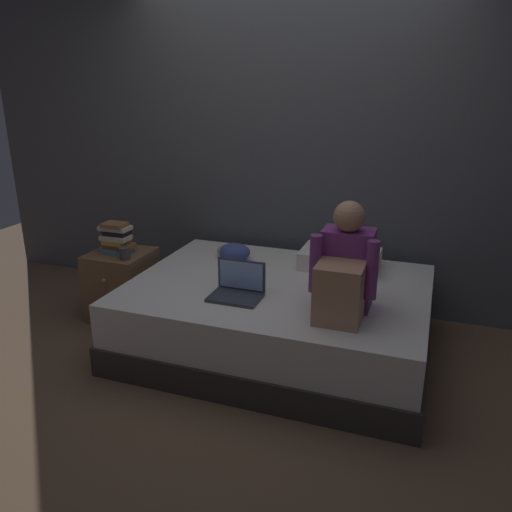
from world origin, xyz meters
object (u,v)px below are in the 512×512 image
at_px(bed, 278,317).
at_px(pillow, 340,259).
at_px(laptop, 238,288).
at_px(mug, 125,253).
at_px(book_stack, 117,238).
at_px(clothes_pile, 233,252).
at_px(person_sitting, 344,272).
at_px(nightstand, 122,285).

distance_m(bed, pillow, 0.64).
height_order(laptop, mug, laptop).
relative_size(book_stack, clothes_pile, 0.87).
bearing_deg(pillow, person_sitting, -77.98).
distance_m(nightstand, clothes_pile, 0.91).
relative_size(nightstand, book_stack, 2.22).
relative_size(nightstand, mug, 5.94).
xyz_separation_m(nightstand, pillow, (1.63, 0.37, 0.28)).
height_order(bed, book_stack, book_stack).
xyz_separation_m(nightstand, mug, (0.13, -0.12, 0.31)).
height_order(person_sitting, book_stack, person_sitting).
xyz_separation_m(bed, person_sitting, (0.49, -0.30, 0.50)).
height_order(nightstand, clothes_pile, clothes_pile).
height_order(bed, person_sitting, person_sitting).
distance_m(person_sitting, clothes_pile, 1.18).
distance_m(pillow, mug, 1.58).
height_order(pillow, book_stack, book_stack).
height_order(mug, clothes_pile, mug).
distance_m(nightstand, book_stack, 0.39).
xyz_separation_m(mug, clothes_pile, (0.69, 0.40, -0.03)).
distance_m(bed, mug, 1.22).
distance_m(nightstand, mug, 0.36).
relative_size(pillow, clothes_pile, 2.01).
height_order(person_sitting, clothes_pile, person_sitting).
bearing_deg(laptop, book_stack, 162.31).
distance_m(mug, clothes_pile, 0.80).
relative_size(person_sitting, clothes_pile, 2.35).
distance_m(book_stack, mug, 0.19).
bearing_deg(mug, laptop, -14.19).
height_order(pillow, clothes_pile, same).
xyz_separation_m(laptop, pillow, (0.51, 0.74, 0.01)).
bearing_deg(clothes_pile, pillow, 6.40).
relative_size(book_stack, mug, 2.68).
bearing_deg(clothes_pile, mug, -149.82).
height_order(book_stack, clothes_pile, book_stack).
relative_size(bed, mug, 22.22).
xyz_separation_m(bed, book_stack, (-1.31, 0.07, 0.41)).
distance_m(person_sitting, mug, 1.68).
relative_size(nightstand, pillow, 0.96).
xyz_separation_m(nightstand, clothes_pile, (0.82, 0.28, 0.28)).
height_order(bed, pillow, pillow).
bearing_deg(book_stack, clothes_pile, 19.49).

